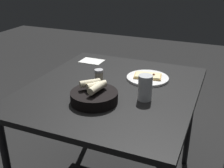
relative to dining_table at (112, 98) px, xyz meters
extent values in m
cube|color=black|center=(0.00, 0.00, 0.05)|extent=(0.93, 1.05, 0.03)
cylinder|color=black|center=(-0.41, -0.46, -0.33)|extent=(0.04, 0.04, 0.73)
cylinder|color=black|center=(0.41, -0.46, -0.33)|extent=(0.04, 0.04, 0.73)
cylinder|color=white|center=(-0.15, -0.20, 0.07)|extent=(0.25, 0.25, 0.01)
cube|color=tan|center=(-0.15, -0.20, 0.09)|extent=(0.18, 0.13, 0.01)
cube|color=beige|center=(-0.15, -0.20, 0.09)|extent=(0.16, 0.12, 0.01)
sphere|color=brown|center=(-0.19, -0.20, 0.10)|extent=(0.02, 0.02, 0.02)
sphere|color=brown|center=(-0.16, -0.19, 0.10)|extent=(0.02, 0.02, 0.02)
sphere|color=brown|center=(-0.14, -0.18, 0.10)|extent=(0.02, 0.02, 0.02)
cylinder|color=black|center=(0.01, 0.20, 0.10)|extent=(0.24, 0.24, 0.06)
cylinder|color=beige|center=(0.04, 0.18, 0.16)|extent=(0.10, 0.10, 0.04)
cylinder|color=beige|center=(0.01, 0.18, 0.15)|extent=(0.09, 0.10, 0.03)
cylinder|color=beige|center=(-0.01, 0.21, 0.15)|extent=(0.05, 0.11, 0.04)
cylinder|color=red|center=(0.07, 0.18, 0.09)|extent=(0.06, 0.06, 0.03)
cylinder|color=silver|center=(-0.22, 0.07, 0.13)|extent=(0.07, 0.07, 0.13)
cylinder|color=#C89018|center=(-0.22, 0.07, 0.12)|extent=(0.06, 0.06, 0.10)
cylinder|color=#BFB299|center=(0.10, -0.05, 0.10)|extent=(0.05, 0.05, 0.06)
cylinder|color=maroon|center=(0.10, -0.05, 0.08)|extent=(0.04, 0.04, 0.03)
cylinder|color=#B7B7BC|center=(0.10, -0.05, 0.14)|extent=(0.05, 0.05, 0.01)
cube|color=white|center=(0.31, -0.36, 0.07)|extent=(0.16, 0.12, 0.00)
camera|label=1|loc=(-0.57, 1.33, 0.73)|focal=44.87mm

